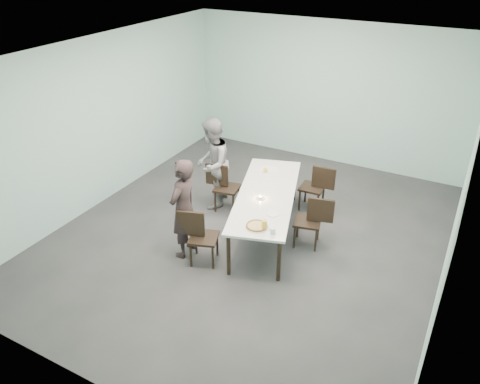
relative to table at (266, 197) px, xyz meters
The scene contains 16 objects.
ground 0.74m from the table, 135.40° to the right, with size 7.00×7.00×0.00m, color #333335.
room_shell 1.36m from the table, 135.40° to the right, with size 6.02×7.02×3.01m.
table is the anchor object (origin of this frame).
chair_near_left 1.33m from the table, 115.17° to the right, with size 0.65×0.53×0.87m.
chair_far_left 1.11m from the table, 160.90° to the left, with size 0.64×0.49×0.87m.
chair_near_right 0.83m from the table, ahead, with size 0.65×0.50×0.87m.
chair_far_right 1.24m from the table, 66.93° to the left, with size 0.62×0.44×0.87m.
diner_near 1.42m from the table, 127.49° to the right, with size 0.59×0.39×1.63m, color black.
diner_far 1.34m from the table, 162.67° to the left, with size 0.81×0.63×1.67m, color gray.
pizza 1.01m from the table, 72.54° to the right, with size 0.34×0.34×0.04m.
side_plate 0.65m from the table, 56.07° to the right, with size 0.18×0.18×0.01m, color white.
beer_glass 1.07m from the table, 66.40° to the right, with size 0.08×0.08×0.15m, color gold.
water_tumbler 1.16m from the table, 60.33° to the right, with size 0.08×0.08×0.09m, color silver.
tealight 0.22m from the table, 93.33° to the right, with size 0.06×0.06×0.05m.
amber_tumbler 0.79m from the table, 116.67° to the left, with size 0.07×0.07×0.08m, color gold.
menu 0.90m from the table, 112.58° to the left, with size 0.30×0.22×0.01m, color silver.
Camera 1 is at (2.95, -5.87, 4.46)m, focal length 35.00 mm.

